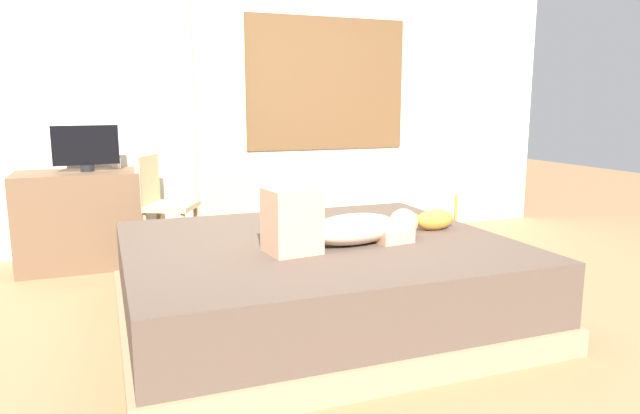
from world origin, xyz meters
TOP-DOWN VIEW (x-y plane):
  - ground_plane at (0.00, 0.00)m, footprint 16.00×16.00m
  - back_wall_with_window at (0.03, 2.26)m, footprint 6.40×0.14m
  - bed at (-0.04, 0.16)m, footprint 2.19×1.93m
  - person_lying at (0.02, -0.02)m, footprint 0.94×0.36m
  - cat at (0.72, 0.14)m, footprint 0.36×0.11m
  - desk at (-1.35, 1.87)m, footprint 0.90×0.56m
  - tv_monitor at (-1.27, 1.87)m, footprint 0.48×0.10m
  - cup at (-1.06, 2.02)m, footprint 0.06×0.06m
  - chair_by_desk at (-0.75, 1.72)m, footprint 0.51×0.51m
  - curtain_left at (-0.18, 2.15)m, footprint 0.44×0.06m

SIDE VIEW (x-z plane):
  - ground_plane at x=0.00m, z-range 0.00..0.00m
  - bed at x=-0.04m, z-range 0.00..0.48m
  - desk at x=-1.35m, z-range 0.00..0.74m
  - chair_by_desk at x=-0.75m, z-range 0.08..0.94m
  - cat at x=0.72m, z-range 0.44..0.65m
  - person_lying at x=0.02m, z-range 0.42..0.76m
  - cup at x=-1.06m, z-range 0.74..0.82m
  - tv_monitor at x=-1.27m, z-range 0.75..1.10m
  - curtain_left at x=-0.18m, z-range 0.00..2.35m
  - back_wall_with_window at x=0.03m, z-range 0.00..2.90m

